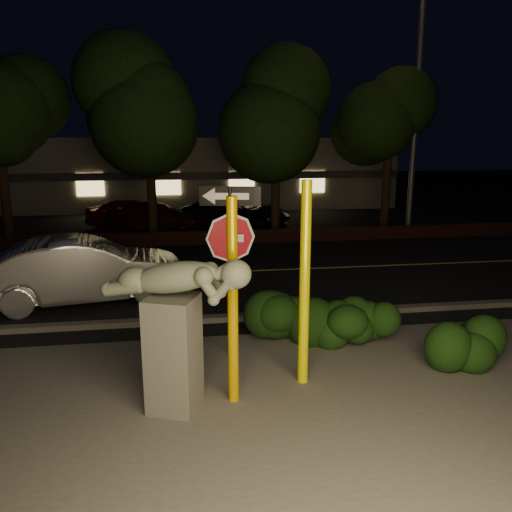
% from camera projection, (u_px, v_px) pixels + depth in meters
% --- Properties ---
extents(ground, '(90.00, 90.00, 0.00)m').
position_uv_depth(ground, '(221.00, 251.00, 17.77)').
color(ground, black).
rests_on(ground, ground).
extents(patio, '(14.00, 6.00, 0.02)m').
position_uv_depth(patio, '(286.00, 412.00, 7.17)').
color(patio, '#4C4944').
rests_on(patio, ground).
extents(road, '(80.00, 8.00, 0.01)m').
position_uv_depth(road, '(230.00, 272.00, 14.88)').
color(road, black).
rests_on(road, ground).
extents(lane_marking, '(80.00, 0.12, 0.00)m').
position_uv_depth(lane_marking, '(230.00, 272.00, 14.88)').
color(lane_marking, '#CFC253').
rests_on(lane_marking, road).
extents(curb, '(80.00, 0.25, 0.12)m').
position_uv_depth(curb, '(248.00, 317.00, 10.92)').
color(curb, '#4C4944').
rests_on(curb, ground).
extents(brick_wall, '(40.00, 0.35, 0.50)m').
position_uv_depth(brick_wall, '(218.00, 237.00, 18.97)').
color(brick_wall, '#421C15').
rests_on(brick_wall, ground).
extents(parking_lot, '(40.00, 12.00, 0.01)m').
position_uv_depth(parking_lot, '(209.00, 221.00, 24.51)').
color(parking_lot, black).
rests_on(parking_lot, ground).
extents(building, '(22.00, 10.20, 4.00)m').
position_uv_depth(building, '(201.00, 170.00, 31.75)').
color(building, gray).
rests_on(building, ground).
extents(tree_far_b, '(5.20, 5.20, 8.41)m').
position_uv_depth(tree_far_b, '(146.00, 81.00, 19.12)').
color(tree_far_b, black).
rests_on(tree_far_b, ground).
extents(tree_far_c, '(4.80, 4.80, 7.84)m').
position_uv_depth(tree_far_c, '(276.00, 93.00, 19.57)').
color(tree_far_c, black).
rests_on(tree_far_c, ground).
extents(tree_far_d, '(4.40, 4.40, 7.42)m').
position_uv_depth(tree_far_d, '(391.00, 102.00, 20.85)').
color(tree_far_d, black).
rests_on(tree_far_d, ground).
extents(yellow_pole_left, '(0.15, 0.15, 3.08)m').
position_uv_depth(yellow_pole_left, '(233.00, 303.00, 7.15)').
color(yellow_pole_left, '#DAA600').
rests_on(yellow_pole_left, ground).
extents(yellow_pole_right, '(0.16, 0.16, 3.26)m').
position_uv_depth(yellow_pole_right, '(305.00, 286.00, 7.72)').
color(yellow_pole_right, '#FFF400').
rests_on(yellow_pole_right, ground).
extents(signpost, '(1.03, 0.25, 3.08)m').
position_uv_depth(signpost, '(230.00, 238.00, 8.55)').
color(signpost, black).
rests_on(signpost, ground).
extents(sculpture, '(2.10, 1.25, 2.28)m').
position_uv_depth(sculpture, '(175.00, 317.00, 6.97)').
color(sculpture, '#4C4944').
rests_on(sculpture, ground).
extents(hedge_center, '(2.32, 1.40, 1.13)m').
position_uv_depth(hedge_center, '(292.00, 315.00, 9.57)').
color(hedge_center, black).
rests_on(hedge_center, ground).
extents(hedge_right, '(1.81, 1.19, 1.10)m').
position_uv_depth(hedge_right, '(359.00, 316.00, 9.55)').
color(hedge_right, black).
rests_on(hedge_right, ground).
extents(hedge_far_right, '(1.50, 1.26, 0.89)m').
position_uv_depth(hedge_far_right, '(462.00, 341.00, 8.63)').
color(hedge_far_right, black).
rests_on(hedge_far_right, ground).
extents(streetlight, '(1.72, 0.58, 11.51)m').
position_uv_depth(streetlight, '(414.00, 62.00, 19.50)').
color(streetlight, '#535358').
rests_on(streetlight, ground).
extents(silver_sedan, '(5.06, 2.58, 1.59)m').
position_uv_depth(silver_sedan, '(85.00, 270.00, 11.96)').
color(silver_sedan, silver).
rests_on(silver_sedan, ground).
extents(parked_car_red, '(4.26, 3.07, 1.35)m').
position_uv_depth(parked_car_red, '(131.00, 214.00, 22.05)').
color(parked_car_red, maroon).
rests_on(parked_car_red, ground).
extents(parked_car_darkred, '(4.48, 2.58, 1.22)m').
position_uv_depth(parked_car_darkred, '(158.00, 217.00, 21.65)').
color(parked_car_darkred, '#441210').
rests_on(parked_car_darkred, ground).
extents(parked_car_dark, '(5.37, 4.14, 1.36)m').
position_uv_depth(parked_car_dark, '(236.00, 212.00, 22.54)').
color(parked_car_dark, black).
rests_on(parked_car_dark, ground).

